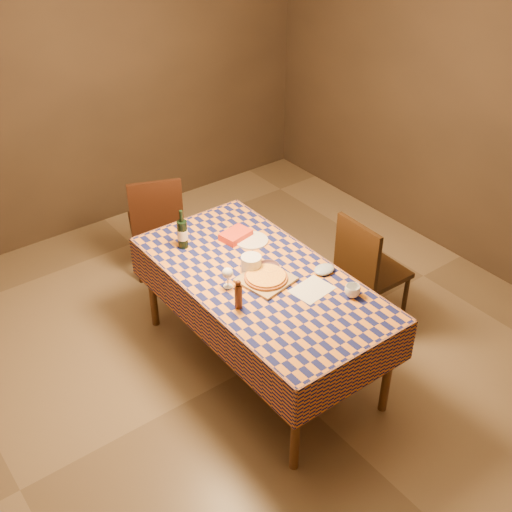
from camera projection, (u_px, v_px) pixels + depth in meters
name	position (u px, v px, depth m)	size (l,w,h in m)	color
room	(261.00, 198.00, 3.84)	(5.00, 5.10, 2.70)	brown
dining_table	(261.00, 285.00, 4.21)	(0.94, 1.84, 0.77)	brown
cutting_board	(266.00, 280.00, 4.12)	(0.30, 0.30, 0.02)	#9C7E49
pizza	(266.00, 277.00, 4.10)	(0.34, 0.34, 0.03)	#984B19
pepper_mill	(238.00, 295.00, 3.84)	(0.05, 0.05, 0.20)	#452010
bowl	(268.00, 269.00, 4.19)	(0.15, 0.15, 0.05)	#634653
wine_glass	(228.00, 274.00, 4.01)	(0.07, 0.07, 0.14)	white
wine_bottle	(183.00, 234.00, 4.39)	(0.09, 0.09, 0.29)	black
deli_tub	(251.00, 264.00, 4.18)	(0.13, 0.13, 0.11)	silver
takeout_container	(236.00, 235.00, 4.52)	(0.21, 0.15, 0.05)	red
white_plate	(252.00, 240.00, 4.50)	(0.23, 0.23, 0.01)	silver
tumbler	(352.00, 291.00, 3.97)	(0.10, 0.10, 0.08)	silver
flour_patch	(312.00, 290.00, 4.04)	(0.25, 0.19, 0.00)	silver
flour_bag	(324.00, 269.00, 4.19)	(0.15, 0.11, 0.04)	#92A3BB
chair_far	(156.00, 220.00, 5.23)	(0.55, 0.55, 0.93)	black
chair_right	(367.00, 268.00, 4.67)	(0.44, 0.43, 0.93)	black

